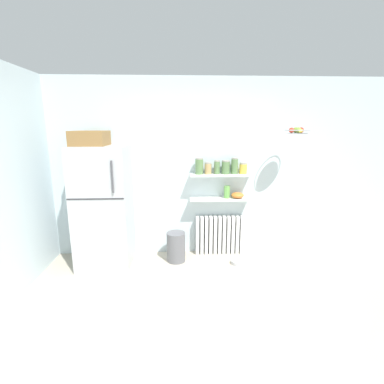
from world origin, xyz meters
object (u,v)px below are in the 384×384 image
storage_jar_0 (199,166)px  storage_jar_3 (226,167)px  refrigerator (103,204)px  shelf_bowl (238,195)px  storage_jar_2 (217,167)px  hanging_fruit_basket (297,131)px  pet_food_bowl (237,262)px  vase (227,192)px  radiator (219,235)px  storage_jar_4 (235,166)px  storage_jar_1 (208,168)px  storage_jar_5 (243,168)px  trash_bin (176,247)px

storage_jar_0 → storage_jar_3: size_ratio=1.19×
refrigerator → shelf_bowl: refrigerator is taller
storage_jar_2 → hanging_fruit_basket: bearing=-14.7°
pet_food_bowl → hanging_fruit_basket: size_ratio=0.54×
storage_jar_2 → vase: storage_jar_2 is taller
storage_jar_2 → storage_jar_3: (0.13, -0.00, -0.00)m
shelf_bowl → storage_jar_3: bearing=-180.0°
storage_jar_2 → shelf_bowl: size_ratio=1.07×
radiator → storage_jar_4: (0.19, -0.03, 1.07)m
storage_jar_1 → hanging_fruit_basket: 1.30m
refrigerator → storage_jar_1: 1.55m
hanging_fruit_basket → storage_jar_1: bearing=166.9°
storage_jar_1 → storage_jar_5: 0.51m
refrigerator → storage_jar_2: refrigerator is taller
pet_food_bowl → hanging_fruit_basket: (0.75, 0.07, 1.84)m
storage_jar_3 → hanging_fruit_basket: 1.07m
vase → shelf_bowl: (0.16, 0.00, -0.05)m
storage_jar_1 → storage_jar_3: 0.26m
pet_food_bowl → hanging_fruit_basket: bearing=5.3°
storage_jar_1 → storage_jar_5: bearing=0.0°
shelf_bowl → pet_food_bowl: (-0.04, -0.34, -0.90)m
vase → radiator: bearing=161.6°
storage_jar_5 → trash_bin: (-0.98, -0.20, -1.11)m
radiator → storage_jar_2: (-0.06, -0.03, 1.05)m
trash_bin → shelf_bowl: bearing=12.5°
radiator → pet_food_bowl: (0.21, -0.37, -0.27)m
storage_jar_3 → storage_jar_4: (0.13, 0.00, 0.02)m
storage_jar_2 → hanging_fruit_basket: (1.02, -0.27, 0.52)m
refrigerator → storage_jar_3: (1.72, 0.22, 0.46)m
refrigerator → storage_jar_4: refrigerator is taller
radiator → storage_jar_0: (-0.32, -0.03, 1.07)m
storage_jar_3 → vase: size_ratio=1.07×
radiator → storage_jar_1: size_ratio=4.29×
storage_jar_4 → storage_jar_3: bearing=-180.0°
storage_jar_5 → vase: bearing=180.0°
vase → trash_bin: bearing=-165.0°
pet_food_bowl → shelf_bowl: bearing=83.4°
storage_jar_3 → hanging_fruit_basket: size_ratio=0.61×
shelf_bowl → storage_jar_1: bearing=-180.0°
storage_jar_4 → storage_jar_1: bearing=-180.0°
radiator → hanging_fruit_basket: (0.96, -0.30, 1.56)m
vase → trash_bin: vase is taller
pet_food_bowl → storage_jar_2: bearing=129.3°
trash_bin → radiator: bearing=19.3°
storage_jar_0 → storage_jar_2: storage_jar_0 is taller
storage_jar_5 → shelf_bowl: storage_jar_5 is taller
storage_jar_4 → pet_food_bowl: size_ratio=1.34×
refrigerator → radiator: bearing=8.7°
storage_jar_4 → storage_jar_5: 0.13m
radiator → vase: bearing=-18.4°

